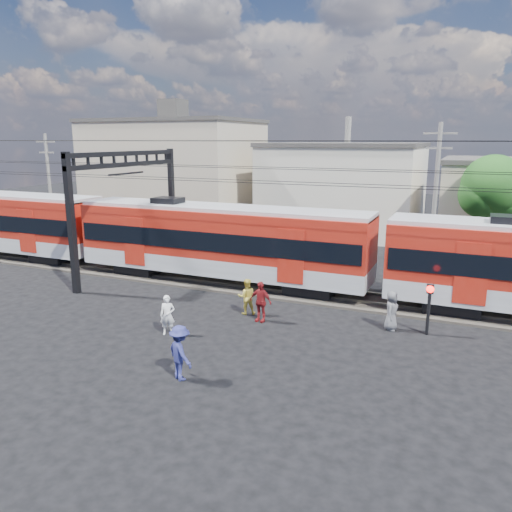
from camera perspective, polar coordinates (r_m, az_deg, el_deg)
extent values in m
plane|color=black|center=(18.62, -4.04, -10.82)|extent=(120.00, 120.00, 0.00)
cube|color=#2D2823|center=(25.51, 4.28, -3.97)|extent=(70.00, 3.40, 0.12)
cube|color=#59544C|center=(24.80, 3.71, -4.17)|extent=(70.00, 0.12, 0.12)
cube|color=#59544C|center=(26.15, 4.82, -3.27)|extent=(70.00, 0.12, 0.12)
cube|color=black|center=(33.87, -21.85, -0.08)|extent=(2.40, 2.20, 0.70)
cube|color=black|center=(29.64, -12.85, -1.24)|extent=(2.40, 2.20, 0.70)
cube|color=black|center=(25.13, 6.42, -3.59)|extent=(2.40, 2.20, 0.70)
cube|color=#94969B|center=(26.80, -4.05, -0.70)|extent=(16.00, 3.00, 0.90)
cube|color=maroon|center=(26.45, -4.11, 2.77)|extent=(16.00, 3.00, 2.40)
cube|color=black|center=(26.50, -4.10, 2.24)|extent=(15.68, 3.08, 0.95)
cube|color=#94969B|center=(26.26, -4.15, 5.45)|extent=(16.00, 2.60, 0.25)
cube|color=black|center=(24.16, 21.51, -5.15)|extent=(2.40, 2.20, 0.70)
cube|color=black|center=(26.12, -20.35, 3.41)|extent=(0.30, 0.30, 7.00)
cube|color=black|center=(33.13, -9.58, 5.95)|extent=(0.30, 0.30, 7.00)
cube|color=black|center=(29.22, -14.71, 11.26)|extent=(0.25, 9.30, 0.25)
cube|color=black|center=(29.24, -14.64, 10.09)|extent=(0.25, 9.30, 0.25)
cylinder|color=black|center=(23.81, 3.94, 8.18)|extent=(70.00, 0.03, 0.03)
cylinder|color=black|center=(25.13, 5.02, 8.42)|extent=(70.00, 0.03, 0.03)
cylinder|color=black|center=(23.76, 3.96, 9.86)|extent=(70.00, 0.03, 0.03)
cylinder|color=black|center=(25.08, 5.05, 10.01)|extent=(70.00, 0.03, 0.03)
cylinder|color=black|center=(21.10, 1.40, 13.00)|extent=(70.00, 0.03, 0.03)
cylinder|color=black|center=(27.71, 7.00, 12.95)|extent=(70.00, 0.03, 0.03)
cube|color=tan|center=(46.44, -9.20, 9.23)|extent=(14.00, 10.00, 9.00)
cube|color=#3F3D3A|center=(46.36, -9.42, 14.97)|extent=(14.28, 10.20, 0.30)
cube|color=beige|center=(43.40, 10.21, 7.60)|extent=(12.00, 12.00, 7.00)
cube|color=#3F3D3A|center=(43.21, 10.41, 12.42)|extent=(12.24, 12.24, 0.30)
cylinder|color=slate|center=(30.30, 19.77, 6.13)|extent=(0.24, 0.24, 8.50)
cube|color=slate|center=(30.12, 20.32, 13.03)|extent=(1.80, 0.12, 0.12)
cube|color=slate|center=(30.12, 20.19, 11.51)|extent=(1.40, 0.12, 0.12)
cylinder|color=slate|center=(41.87, -22.51, 7.30)|extent=(0.24, 0.24, 8.00)
cube|color=slate|center=(41.72, -22.92, 11.94)|extent=(1.80, 0.12, 0.12)
cube|color=slate|center=(41.73, -22.82, 10.85)|extent=(1.40, 0.12, 0.12)
cylinder|color=#382619|center=(33.54, 24.94, 2.32)|extent=(0.36, 0.36, 3.92)
sphere|color=#124012|center=(33.18, 25.44, 7.31)|extent=(3.64, 3.64, 3.64)
sphere|color=#124012|center=(33.56, 26.33, 6.07)|extent=(2.80, 2.80, 2.80)
imported|color=silver|center=(20.13, -10.08, -6.66)|extent=(0.69, 0.59, 1.60)
imported|color=gold|center=(22.08, -1.08, -4.65)|extent=(0.98, 0.92, 1.61)
imported|color=navy|center=(16.42, -8.66, -10.88)|extent=(1.36, 1.17, 1.82)
imported|color=maroon|center=(21.18, 0.50, -5.23)|extent=(1.07, 0.55, 1.76)
imported|color=#505155|center=(20.99, 15.22, -6.06)|extent=(0.58, 0.84, 1.63)
cylinder|color=black|center=(20.86, 19.10, -6.00)|extent=(0.13, 0.13, 1.94)
sphere|color=#FF140C|center=(20.59, 19.29, -3.58)|extent=(0.30, 0.30, 0.30)
cube|color=black|center=(20.59, 19.29, -3.58)|extent=(0.27, 0.06, 0.38)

